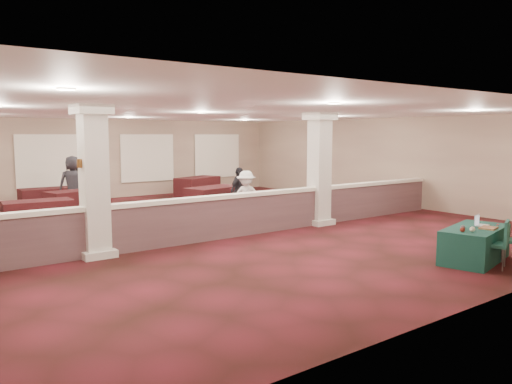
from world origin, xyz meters
TOP-DOWN VIEW (x-y plane):
  - ground at (0.00, 0.00)m, footprint 16.00×16.00m
  - wall_back at (0.00, 8.00)m, footprint 16.00×0.04m
  - wall_front at (0.00, -8.00)m, footprint 16.00×0.04m
  - wall_right at (8.00, 0.00)m, footprint 0.04×16.00m
  - ceiling at (0.00, 0.00)m, footprint 16.00×16.00m
  - partition_wall at (0.00, -1.50)m, footprint 15.60×0.28m
  - column_left at (-3.50, -1.50)m, footprint 0.72×0.72m
  - column_right at (3.00, -1.50)m, footprint 0.72×0.72m
  - sconce_left at (-3.78, -1.50)m, footprint 0.12×0.12m
  - sconce_right at (-3.22, -1.50)m, footprint 0.12×0.12m
  - near_table at (2.61, -6.50)m, footprint 1.98×1.30m
  - conf_chair_side at (2.44, -7.08)m, footprint 0.61×0.62m
  - far_table_front_left at (-3.62, 3.00)m, footprint 1.89×1.05m
  - far_table_front_center at (2.00, 2.58)m, footprint 2.19×1.46m
  - far_table_front_right at (2.50, 0.30)m, footprint 2.01×1.31m
  - far_table_back_left at (-2.50, 6.50)m, footprint 1.78×0.91m
  - far_table_back_center at (-2.00, 4.83)m, footprint 2.04×1.36m
  - far_table_back_right at (3.59, 6.50)m, footprint 2.19×1.62m
  - attendee_b at (1.49, 0.00)m, footprint 0.99×1.03m
  - attendee_c at (2.26, 1.50)m, footprint 0.99×0.76m
  - attendee_d at (-1.90, 5.40)m, footprint 0.98×0.62m
  - laptop_base at (2.90, -6.48)m, footprint 0.36×0.29m
  - laptop_screen at (2.87, -6.37)m, footprint 0.31×0.08m
  - screen_glow at (2.88, -6.38)m, footprint 0.28×0.07m
  - knitting at (2.71, -6.72)m, footprint 0.44×0.37m
  - yarn_cream at (2.12, -6.72)m, footprint 0.11×0.11m
  - yarn_red at (1.95, -6.61)m, footprint 0.10×0.10m
  - yarn_grey at (2.17, -6.49)m, footprint 0.10×0.10m
  - scissors at (3.28, -6.62)m, footprint 0.12×0.05m

SIDE VIEW (x-z plane):
  - ground at x=0.00m, z-range 0.00..0.00m
  - near_table at x=2.61m, z-range 0.00..0.70m
  - far_table_back_left at x=-2.50m, z-range 0.00..0.72m
  - far_table_front_left at x=-3.62m, z-range 0.00..0.74m
  - far_table_front_right at x=2.50m, z-range 0.00..0.75m
  - far_table_back_center at x=-2.00m, z-range 0.00..0.76m
  - far_table_back_right at x=3.59m, z-range 0.00..0.80m
  - far_table_front_center at x=2.00m, z-range 0.00..0.81m
  - conf_chair_side at x=2.44m, z-range 0.09..1.03m
  - partition_wall at x=0.00m, z-range 0.02..1.12m
  - scissors at x=3.28m, z-range 0.70..0.71m
  - laptop_base at x=2.90m, z-range 0.70..0.71m
  - knitting at x=2.71m, z-range 0.70..0.73m
  - yarn_red at x=1.95m, z-range 0.70..0.79m
  - yarn_grey at x=2.17m, z-range 0.70..0.80m
  - yarn_cream at x=2.12m, z-range 0.70..0.80m
  - attendee_c at x=2.26m, z-range 0.00..1.53m
  - attendee_b at x=1.49m, z-range 0.00..1.53m
  - screen_glow at x=2.88m, z-range 0.71..0.90m
  - laptop_screen at x=2.87m, z-range 0.71..0.93m
  - attendee_d at x=-1.90m, z-range 0.00..1.88m
  - wall_back at x=0.00m, z-range 0.00..3.20m
  - wall_front at x=0.00m, z-range 0.00..3.20m
  - wall_right at x=8.00m, z-range 0.00..3.20m
  - column_left at x=-3.50m, z-range 0.04..3.24m
  - column_right at x=3.00m, z-range 0.04..3.24m
  - sconce_left at x=-3.78m, z-range 1.91..2.09m
  - sconce_right at x=-3.22m, z-range 1.91..2.09m
  - ceiling at x=0.00m, z-range 3.19..3.21m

